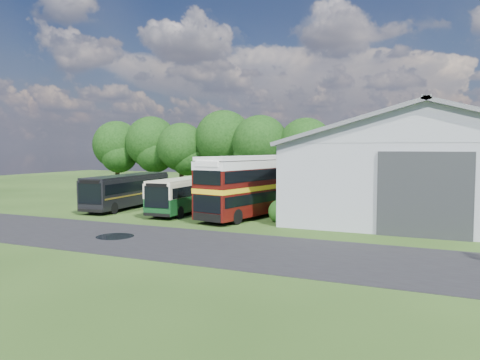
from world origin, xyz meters
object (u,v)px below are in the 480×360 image
at_px(bus_green_single, 190,194).
at_px(bus_dark_single, 128,190).
at_px(storage_shed, 432,161).
at_px(bus_maroon_double, 252,186).

bearing_deg(bus_green_single, bus_dark_single, 179.49).
xyz_separation_m(storage_shed, bus_maroon_double, (-12.25, -8.31, -1.87)).
height_order(bus_green_single, bus_maroon_double, bus_maroon_double).
height_order(bus_green_single, bus_dark_single, bus_dark_single).
xyz_separation_m(bus_green_single, bus_dark_single, (-6.15, -0.13, 0.04)).
bearing_deg(storage_shed, bus_green_single, -156.35).
bearing_deg(storage_shed, bus_maroon_double, -145.85).
xyz_separation_m(storage_shed, bus_green_single, (-17.90, -7.84, -2.68)).
bearing_deg(bus_dark_single, bus_green_single, -3.61).
height_order(storage_shed, bus_dark_single, storage_shed).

